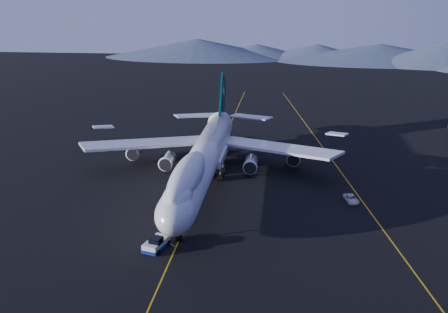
# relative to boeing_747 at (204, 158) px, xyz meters

# --- Properties ---
(ground) EXTENTS (500.00, 500.00, 0.00)m
(ground) POSITION_rel_boeing_747_xyz_m (-0.00, -0.03, -5.81)
(ground) COLOR black
(ground) RESTS_ON ground
(taxiway_line_main) EXTENTS (0.25, 220.00, 0.01)m
(taxiway_line_main) POSITION_rel_boeing_747_xyz_m (-0.00, -0.03, -5.80)
(taxiway_line_main) COLOR gold
(taxiway_line_main) RESTS_ON ground
(taxiway_line_side) EXTENTS (28.08, 198.09, 0.01)m
(taxiway_line_side) POSITION_rel_boeing_747_xyz_m (30.00, 9.97, -5.80)
(taxiway_line_side) COLOR gold
(taxiway_line_side) RESTS_ON ground
(boeing_747) EXTENTS (59.62, 72.43, 19.37)m
(boeing_747) POSITION_rel_boeing_747_xyz_m (0.00, 0.00, 0.00)
(boeing_747) COLOR silver
(boeing_747) RESTS_ON ground
(pushback_tug) EXTENTS (3.95, 5.63, 2.23)m
(pushback_tug) POSITION_rel_boeing_747_xyz_m (-3.00, -29.53, -5.11)
(pushback_tug) COLOR silver
(pushback_tug) RESTS_ON ground
(service_van) EXTENTS (3.00, 5.00, 1.30)m
(service_van) POSITION_rel_boeing_747_xyz_m (30.00, -6.57, -5.16)
(service_van) COLOR silver
(service_van) RESTS_ON ground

